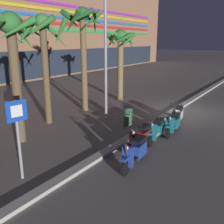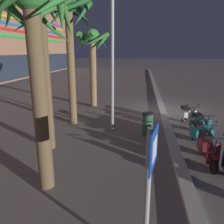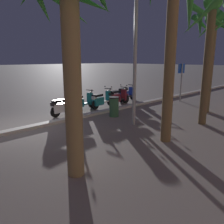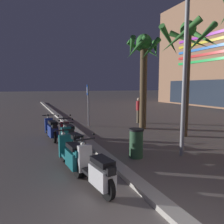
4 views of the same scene
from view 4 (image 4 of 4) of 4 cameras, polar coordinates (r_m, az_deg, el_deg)
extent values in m
cylinder|color=black|center=(10.34, -16.59, -4.86)|extent=(0.53, 0.14, 0.52)
cylinder|color=black|center=(9.14, -15.13, -6.33)|extent=(0.53, 0.14, 0.52)
cube|color=black|center=(9.77, -15.98, -5.15)|extent=(0.62, 0.33, 0.08)
cube|color=#233D9E|center=(9.31, -15.45, -4.93)|extent=(0.70, 0.37, 0.45)
cube|color=black|center=(9.22, -15.50, -2.73)|extent=(0.62, 0.35, 0.12)
cube|color=#233D9E|center=(10.11, -16.46, -3.44)|extent=(0.17, 0.35, 0.66)
cube|color=#233D9E|center=(10.28, -16.65, -3.27)|extent=(0.33, 0.19, 0.08)
cylinder|color=#333338|center=(10.16, -16.57, -2.53)|extent=(0.29, 0.09, 0.69)
cylinder|color=black|center=(10.04, -16.55, -0.80)|extent=(0.09, 0.56, 0.04)
sphere|color=white|center=(10.15, -16.63, -1.51)|extent=(0.12, 0.12, 0.12)
cube|color=black|center=(8.97, -15.11, -3.63)|extent=(0.26, 0.22, 0.16)
cylinder|color=black|center=(9.17, -12.67, -6.21)|extent=(0.52, 0.11, 0.52)
cylinder|color=black|center=(8.02, -11.02, -8.07)|extent=(0.52, 0.11, 0.52)
cube|color=black|center=(8.63, -11.98, -6.62)|extent=(0.60, 0.29, 0.08)
cube|color=maroon|center=(8.18, -11.39, -6.40)|extent=(0.69, 0.33, 0.46)
cube|color=black|center=(8.09, -11.42, -3.90)|extent=(0.61, 0.31, 0.12)
cube|color=maroon|center=(8.94, -12.50, -4.65)|extent=(0.15, 0.34, 0.66)
cube|color=maroon|center=(9.11, -12.72, -4.44)|extent=(0.32, 0.17, 0.08)
cylinder|color=#333338|center=(8.99, -12.62, -3.62)|extent=(0.28, 0.08, 0.69)
cylinder|color=black|center=(8.86, -12.58, -1.67)|extent=(0.05, 0.56, 0.04)
sphere|color=white|center=(8.98, -12.68, -2.47)|extent=(0.12, 0.12, 0.12)
cube|color=black|center=(7.84, -10.97, -4.97)|extent=(0.24, 0.20, 0.16)
sphere|color=black|center=(8.78, -14.11, -1.00)|extent=(0.07, 0.07, 0.07)
sphere|color=black|center=(8.87, -11.05, -0.84)|extent=(0.07, 0.07, 0.07)
cylinder|color=black|center=(8.04, -12.49, -8.08)|extent=(0.53, 0.17, 0.52)
cylinder|color=black|center=(6.83, -9.01, -10.69)|extent=(0.53, 0.17, 0.52)
cube|color=silver|center=(7.46, -11.04, -8.74)|extent=(0.63, 0.36, 0.08)
cube|color=#197075|center=(6.98, -9.70, -9.00)|extent=(0.72, 0.41, 0.42)
cube|color=black|center=(6.88, -9.70, -6.33)|extent=(0.63, 0.38, 0.12)
cube|color=#197075|center=(7.80, -12.14, -6.33)|extent=(0.18, 0.36, 0.66)
cube|color=#197075|center=(7.97, -12.54, -6.06)|extent=(0.34, 0.20, 0.08)
cylinder|color=#333338|center=(7.84, -12.35, -5.14)|extent=(0.29, 0.11, 0.69)
cylinder|color=black|center=(7.71, -12.23, -2.93)|extent=(0.12, 0.56, 0.04)
sphere|color=white|center=(7.82, -12.43, -3.83)|extent=(0.12, 0.12, 0.12)
cube|color=silver|center=(6.65, -8.82, -7.67)|extent=(0.26, 0.23, 0.16)
sphere|color=black|center=(7.60, -13.92, -2.19)|extent=(0.07, 0.07, 0.07)
sphere|color=black|center=(7.74, -10.51, -1.94)|extent=(0.07, 0.07, 0.07)
cylinder|color=black|center=(6.87, -12.82, -10.67)|extent=(0.53, 0.15, 0.52)
cylinder|color=black|center=(5.68, -9.21, -14.38)|extent=(0.53, 0.15, 0.52)
cube|color=#197075|center=(6.30, -11.35, -11.70)|extent=(0.62, 0.34, 0.08)
cube|color=#197075|center=(5.82, -9.95, -12.19)|extent=(0.71, 0.38, 0.43)
cube|color=black|center=(5.70, -9.96, -8.98)|extent=(0.63, 0.36, 0.12)
cube|color=#197075|center=(6.62, -12.48, -8.71)|extent=(0.17, 0.35, 0.66)
cube|color=#197075|center=(6.79, -12.89, -8.33)|extent=(0.33, 0.19, 0.08)
cylinder|color=#333338|center=(6.66, -12.70, -7.30)|extent=(0.29, 0.10, 0.69)
cylinder|color=black|center=(6.51, -12.58, -4.73)|extent=(0.09, 0.56, 0.04)
sphere|color=white|center=(6.64, -12.78, -5.75)|extent=(0.12, 0.12, 0.12)
cube|color=#197075|center=(5.48, -9.01, -10.73)|extent=(0.26, 0.22, 0.16)
cylinder|color=black|center=(5.69, -7.96, -14.34)|extent=(0.53, 0.18, 0.52)
cylinder|color=black|center=(4.63, -1.30, -19.46)|extent=(0.53, 0.18, 0.52)
cube|color=black|center=(5.16, -5.28, -15.86)|extent=(0.64, 0.37, 0.08)
cube|color=white|center=(4.74, -2.68, -16.75)|extent=(0.72, 0.42, 0.42)
cube|color=black|center=(4.59, -2.59, -12.96)|extent=(0.64, 0.39, 0.12)
cube|color=white|center=(5.43, -7.25, -12.11)|extent=(0.19, 0.36, 0.66)
cube|color=white|center=(5.59, -8.02, -11.57)|extent=(0.34, 0.21, 0.08)
cylinder|color=#333338|center=(5.45, -7.62, -10.37)|extent=(0.29, 0.11, 0.69)
cylinder|color=black|center=(5.30, -7.33, -7.30)|extent=(0.12, 0.56, 0.04)
sphere|color=white|center=(5.42, -7.74, -8.50)|extent=(0.12, 0.12, 0.12)
cube|color=black|center=(4.40, -0.77, -15.25)|extent=(0.27, 0.23, 0.16)
sphere|color=black|center=(5.16, -9.71, -6.34)|extent=(0.07, 0.07, 0.07)
sphere|color=black|center=(5.35, -4.90, -5.80)|extent=(0.07, 0.07, 0.07)
cylinder|color=#939399|center=(12.47, -6.28, 1.73)|extent=(0.09, 0.09, 2.40)
cube|color=#1947B7|center=(12.42, -6.60, 5.86)|extent=(0.59, 0.14, 0.60)
cube|color=white|center=(12.42, -6.66, 5.86)|extent=(0.33, 0.08, 0.33)
cylinder|color=brown|center=(10.32, 19.08, 7.05)|extent=(0.32, 0.32, 4.82)
sphere|color=#3D8438|center=(10.62, 19.63, 20.15)|extent=(0.70, 0.70, 0.70)
cone|color=#3D8438|center=(9.98, 22.62, 17.72)|extent=(0.33, 1.69, 1.50)
cone|color=#3D8438|center=(11.05, 23.40, 17.50)|extent=(1.89, 0.49, 1.18)
cone|color=#3D8438|center=(11.43, 19.85, 17.57)|extent=(1.56, 1.54, 1.07)
cone|color=#3D8438|center=(10.86, 15.14, 17.80)|extent=(1.09, 1.76, 1.25)
cone|color=#3D8438|center=(9.78, 17.67, 18.69)|extent=(1.73, 1.05, 1.33)
cylinder|color=brown|center=(11.67, 8.34, 6.77)|extent=(0.37, 0.37, 4.61)
sphere|color=#337A33|center=(11.89, 8.54, 17.94)|extent=(0.82, 0.82, 0.82)
cone|color=#337A33|center=(11.40, 10.20, 16.19)|extent=(0.42, 1.29, 1.26)
cone|color=#337A33|center=(11.86, 11.50, 16.14)|extent=(1.33, 0.90, 1.14)
cone|color=#337A33|center=(12.41, 9.52, 15.93)|extent=(1.26, 1.10, 1.08)
cone|color=#337A33|center=(12.42, 7.21, 16.15)|extent=(0.43, 1.46, 1.01)
cone|color=#337A33|center=(11.75, 5.20, 16.84)|extent=(1.46, 0.77, 0.96)
cone|color=#337A33|center=(11.37, 6.56, 16.67)|extent=(1.38, 0.75, 1.13)
cylinder|color=brown|center=(13.60, 7.10, -1.22)|extent=(0.26, 0.26, 0.81)
cylinder|color=#B21E23|center=(13.52, 7.15, 1.69)|extent=(0.34, 0.34, 0.57)
sphere|color=beige|center=(13.49, 7.17, 3.37)|extent=(0.22, 0.22, 0.22)
cube|color=black|center=(13.64, 7.93, 1.36)|extent=(0.16, 0.13, 0.28)
cylinder|color=#2D5638|center=(7.06, 6.47, -8.44)|extent=(0.44, 0.44, 0.90)
cylinder|color=black|center=(6.96, 6.52, -4.71)|extent=(0.48, 0.48, 0.06)
cylinder|color=#939399|center=(7.44, 18.93, 12.60)|extent=(0.14, 0.14, 6.20)
camera|label=1|loc=(16.43, -32.14, 11.68)|focal=41.05mm
camera|label=2|loc=(15.29, -8.98, 10.90)|focal=35.37mm
camera|label=3|loc=(10.88, 75.89, 3.73)|focal=36.37mm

